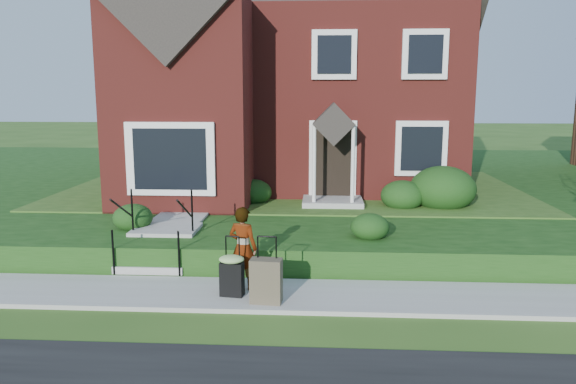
# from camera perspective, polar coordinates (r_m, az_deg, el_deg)

# --- Properties ---
(ground) EXTENTS (120.00, 120.00, 0.00)m
(ground) POSITION_cam_1_polar(r_m,az_deg,el_deg) (10.18, -1.82, -10.64)
(ground) COLOR #2D5119
(ground) RESTS_ON ground
(sidewalk) EXTENTS (60.00, 1.60, 0.08)m
(sidewalk) POSITION_cam_1_polar(r_m,az_deg,el_deg) (10.16, -1.82, -10.43)
(sidewalk) COLOR #9E9B93
(sidewalk) RESTS_ON ground
(terrace) EXTENTS (44.00, 20.00, 0.60)m
(terrace) POSITION_cam_1_polar(r_m,az_deg,el_deg) (20.88, 11.95, 0.74)
(terrace) COLOR #163C10
(terrace) RESTS_ON ground
(walkway) EXTENTS (1.20, 6.00, 0.06)m
(walkway) POSITION_cam_1_polar(r_m,az_deg,el_deg) (15.17, -9.55, -1.38)
(walkway) COLOR #9E9B93
(walkway) RESTS_ON terrace
(main_house) EXTENTS (10.40, 10.20, 9.40)m
(main_house) POSITION_cam_1_polar(r_m,az_deg,el_deg) (19.20, 0.14, 15.02)
(main_house) COLOR maroon
(main_house) RESTS_ON terrace
(front_steps) EXTENTS (1.40, 2.02, 1.50)m
(front_steps) POSITION_cam_1_polar(r_m,az_deg,el_deg) (12.23, -12.83, -5.00)
(front_steps) COLOR #9E9B93
(front_steps) RESTS_ON ground
(foundation_shrubs) EXTENTS (10.02, 4.69, 1.22)m
(foundation_shrubs) POSITION_cam_1_polar(r_m,az_deg,el_deg) (14.81, 5.49, 0.25)
(foundation_shrubs) COLOR #183710
(foundation_shrubs) RESTS_ON terrace
(woman) EXTENTS (0.65, 0.54, 1.52)m
(woman) POSITION_cam_1_polar(r_m,az_deg,el_deg) (10.19, -4.60, -5.68)
(woman) COLOR #999999
(woman) RESTS_ON sidewalk
(suitcase_black) EXTENTS (0.49, 0.42, 1.07)m
(suitcase_black) POSITION_cam_1_polar(r_m,az_deg,el_deg) (9.94, -5.73, -8.18)
(suitcase_black) COLOR black
(suitcase_black) RESTS_ON sidewalk
(suitcase_olive) EXTENTS (0.55, 0.34, 1.14)m
(suitcase_olive) POSITION_cam_1_polar(r_m,az_deg,el_deg) (9.60, -2.23, -9.00)
(suitcase_olive) COLOR brown
(suitcase_olive) RESTS_ON sidewalk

